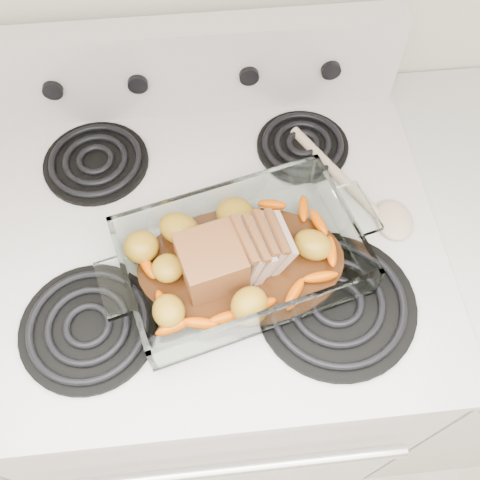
{
  "coord_description": "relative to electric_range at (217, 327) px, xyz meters",
  "views": [
    {
      "loc": [
        0.01,
        1.17,
        1.7
      ],
      "look_at": [
        0.05,
        1.59,
        0.99
      ],
      "focal_mm": 40.0,
      "sensor_mm": 36.0,
      "label": 1
    }
  ],
  "objects": [
    {
      "name": "electric_range",
      "position": [
        0.0,
        0.0,
        0.0
      ],
      "size": [
        0.78,
        0.7,
        1.12
      ],
      "color": "silver",
      "rests_on": "ground"
    },
    {
      "name": "counter_right",
      "position": [
        0.66,
        -0.0,
        -0.02
      ],
      "size": [
        0.58,
        0.68,
        0.93
      ],
      "color": "beige",
      "rests_on": "ground"
    },
    {
      "name": "baking_dish",
      "position": [
        0.05,
        -0.08,
        0.48
      ],
      "size": [
        0.36,
        0.24,
        0.07
      ],
      "rotation": [
        0.0,
        0.0,
        0.25
      ],
      "color": "white",
      "rests_on": "electric_range"
    },
    {
      "name": "pork_roast",
      "position": [
        0.03,
        -0.08,
        0.51
      ],
      "size": [
        0.17,
        0.09,
        0.08
      ],
      "rotation": [
        0.0,
        0.0,
        0.15
      ],
      "color": "brown",
      "rests_on": "baking_dish"
    },
    {
      "name": "roast_vegetables",
      "position": [
        0.05,
        -0.05,
        0.49
      ],
      "size": [
        0.34,
        0.19,
        0.04
      ],
      "rotation": [
        0.0,
        0.0,
        -0.33
      ],
      "color": "#E35600",
      "rests_on": "baking_dish"
    },
    {
      "name": "wooden_spoon",
      "position": [
        0.28,
        0.03,
        0.46
      ],
      "size": [
        0.18,
        0.26,
        0.02
      ],
      "rotation": [
        0.0,
        0.0,
        0.51
      ],
      "color": "beige",
      "rests_on": "electric_range"
    }
  ]
}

